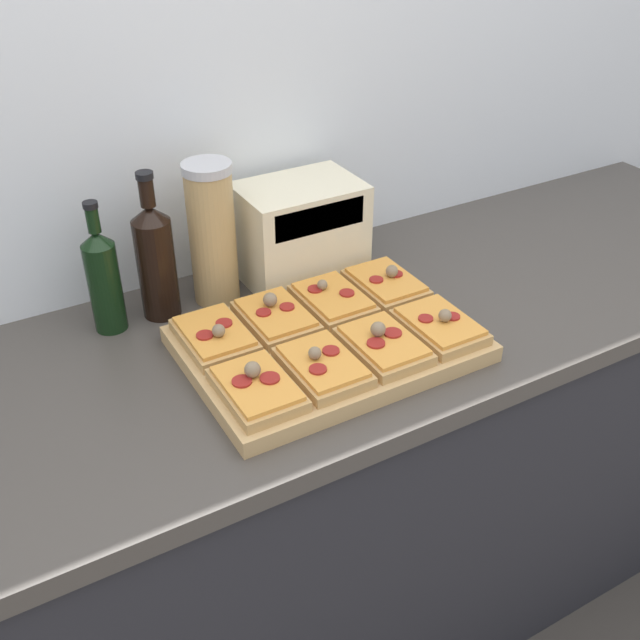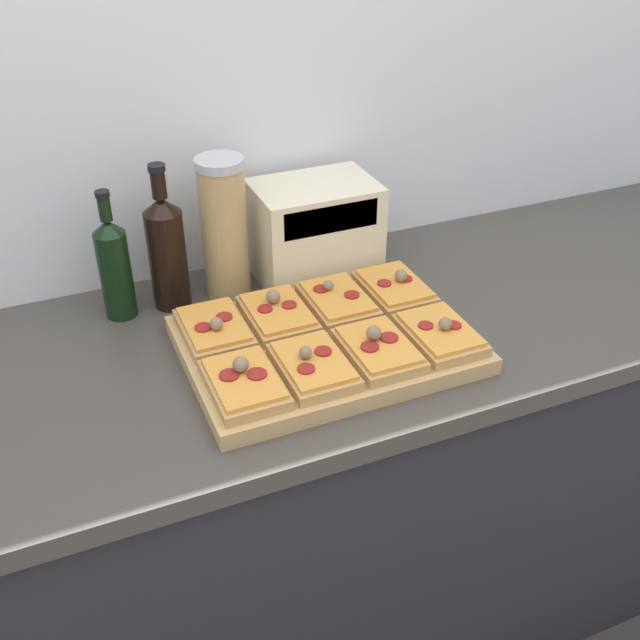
{
  "view_description": "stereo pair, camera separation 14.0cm",
  "coord_description": "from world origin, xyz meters",
  "px_view_note": "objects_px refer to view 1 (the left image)",
  "views": [
    {
      "loc": [
        -0.51,
        -0.74,
        1.74
      ],
      "look_at": [
        0.07,
        0.28,
        0.97
      ],
      "focal_mm": 42.0,
      "sensor_mm": 36.0,
      "label": 1
    },
    {
      "loc": [
        -0.39,
        -0.8,
        1.74
      ],
      "look_at": [
        0.07,
        0.28,
        0.97
      ],
      "focal_mm": 42.0,
      "sensor_mm": 36.0,
      "label": 2
    }
  ],
  "objects_px": {
    "cutting_board": "(328,344)",
    "olive_oil_bottle": "(104,279)",
    "wine_bottle": "(156,259)",
    "grain_jar_tall": "(212,234)",
    "toaster_oven": "(300,231)"
  },
  "relations": [
    {
      "from": "grain_jar_tall",
      "to": "toaster_oven",
      "type": "height_order",
      "value": "grain_jar_tall"
    },
    {
      "from": "toaster_oven",
      "to": "wine_bottle",
      "type": "bearing_deg",
      "value": 179.85
    },
    {
      "from": "cutting_board",
      "to": "toaster_oven",
      "type": "relative_size",
      "value": 1.87
    },
    {
      "from": "toaster_oven",
      "to": "olive_oil_bottle",
      "type": "bearing_deg",
      "value": 179.89
    },
    {
      "from": "cutting_board",
      "to": "olive_oil_bottle",
      "type": "xyz_separation_m",
      "value": [
        -0.33,
        0.28,
        0.09
      ]
    },
    {
      "from": "cutting_board",
      "to": "toaster_oven",
      "type": "distance_m",
      "value": 0.31
    },
    {
      "from": "olive_oil_bottle",
      "to": "wine_bottle",
      "type": "distance_m",
      "value": 0.11
    },
    {
      "from": "wine_bottle",
      "to": "grain_jar_tall",
      "type": "height_order",
      "value": "wine_bottle"
    },
    {
      "from": "wine_bottle",
      "to": "grain_jar_tall",
      "type": "bearing_deg",
      "value": 0.0
    },
    {
      "from": "cutting_board",
      "to": "grain_jar_tall",
      "type": "distance_m",
      "value": 0.33
    },
    {
      "from": "olive_oil_bottle",
      "to": "wine_bottle",
      "type": "xyz_separation_m",
      "value": [
        0.1,
        -0.0,
        0.01
      ]
    },
    {
      "from": "olive_oil_bottle",
      "to": "wine_bottle",
      "type": "bearing_deg",
      "value": -0.0
    },
    {
      "from": "olive_oil_bottle",
      "to": "toaster_oven",
      "type": "relative_size",
      "value": 0.96
    },
    {
      "from": "cutting_board",
      "to": "toaster_oven",
      "type": "height_order",
      "value": "toaster_oven"
    },
    {
      "from": "cutting_board",
      "to": "grain_jar_tall",
      "type": "relative_size",
      "value": 1.76
    }
  ]
}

